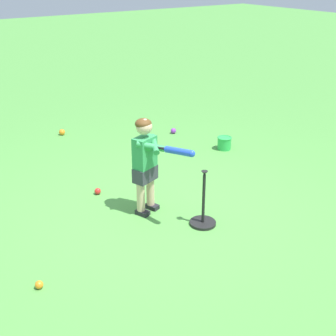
{
  "coord_description": "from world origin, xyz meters",
  "views": [
    {
      "loc": [
        3.62,
        -2.5,
        2.55
      ],
      "look_at": [
        -0.19,
        0.15,
        0.45
      ],
      "focal_mm": 49.07,
      "sensor_mm": 36.0,
      "label": 1
    }
  ],
  "objects_px": {
    "play_ball_near_batter": "(39,285)",
    "play_ball_midfield": "(173,131)",
    "child_batter": "(147,158)",
    "toy_bucket": "(224,143)",
    "play_ball_by_bucket": "(140,170)",
    "batting_tee": "(203,216)",
    "play_ball_behind_batter": "(62,132)",
    "play_ball_far_right": "(98,191)"
  },
  "relations": [
    {
      "from": "play_ball_by_bucket",
      "to": "play_ball_midfield",
      "type": "bearing_deg",
      "value": 128.53
    },
    {
      "from": "child_batter",
      "to": "batting_tee",
      "type": "distance_m",
      "value": 0.85
    },
    {
      "from": "play_ball_near_batter",
      "to": "play_ball_far_right",
      "type": "distance_m",
      "value": 1.76
    },
    {
      "from": "play_ball_behind_batter",
      "to": "batting_tee",
      "type": "xyz_separation_m",
      "value": [
        3.44,
        0.13,
        0.06
      ]
    },
    {
      "from": "child_batter",
      "to": "play_ball_behind_batter",
      "type": "relative_size",
      "value": 11.26
    },
    {
      "from": "play_ball_midfield",
      "to": "play_ball_near_batter",
      "type": "bearing_deg",
      "value": -51.89
    },
    {
      "from": "child_batter",
      "to": "play_ball_by_bucket",
      "type": "distance_m",
      "value": 1.19
    },
    {
      "from": "play_ball_far_right",
      "to": "toy_bucket",
      "type": "height_order",
      "value": "toy_bucket"
    },
    {
      "from": "play_ball_behind_batter",
      "to": "toy_bucket",
      "type": "relative_size",
      "value": 0.44
    },
    {
      "from": "play_ball_midfield",
      "to": "play_ball_behind_batter",
      "type": "xyz_separation_m",
      "value": [
        -0.96,
        -1.51,
        0.0
      ]
    },
    {
      "from": "play_ball_near_batter",
      "to": "play_ball_midfield",
      "type": "relative_size",
      "value": 0.82
    },
    {
      "from": "play_ball_midfield",
      "to": "batting_tee",
      "type": "distance_m",
      "value": 2.83
    },
    {
      "from": "play_ball_midfield",
      "to": "toy_bucket",
      "type": "bearing_deg",
      "value": 12.82
    },
    {
      "from": "play_ball_far_right",
      "to": "play_ball_behind_batter",
      "type": "height_order",
      "value": "play_ball_behind_batter"
    },
    {
      "from": "toy_bucket",
      "to": "play_ball_behind_batter",
      "type": "bearing_deg",
      "value": -138.34
    },
    {
      "from": "play_ball_midfield",
      "to": "toy_bucket",
      "type": "distance_m",
      "value": 1.01
    },
    {
      "from": "play_ball_by_bucket",
      "to": "batting_tee",
      "type": "relative_size",
      "value": 0.17
    },
    {
      "from": "play_ball_midfield",
      "to": "child_batter",
      "type": "bearing_deg",
      "value": -41.75
    },
    {
      "from": "child_batter",
      "to": "play_ball_behind_batter",
      "type": "distance_m",
      "value": 2.96
    },
    {
      "from": "play_ball_near_batter",
      "to": "play_ball_far_right",
      "type": "xyz_separation_m",
      "value": [
        -1.28,
        1.2,
        0.0
      ]
    },
    {
      "from": "play_ball_by_bucket",
      "to": "toy_bucket",
      "type": "distance_m",
      "value": 1.48
    },
    {
      "from": "play_ball_behind_batter",
      "to": "play_ball_far_right",
      "type": "bearing_deg",
      "value": -12.15
    },
    {
      "from": "play_ball_by_bucket",
      "to": "play_ball_midfield",
      "type": "xyz_separation_m",
      "value": [
        -1.0,
        1.26,
        -0.01
      ]
    },
    {
      "from": "play_ball_by_bucket",
      "to": "play_ball_near_batter",
      "type": "bearing_deg",
      "value": -52.17
    },
    {
      "from": "child_batter",
      "to": "batting_tee",
      "type": "height_order",
      "value": "child_batter"
    },
    {
      "from": "child_batter",
      "to": "batting_tee",
      "type": "xyz_separation_m",
      "value": [
        0.55,
        0.34,
        -0.55
      ]
    },
    {
      "from": "play_ball_far_right",
      "to": "play_ball_behind_batter",
      "type": "relative_size",
      "value": 0.8
    },
    {
      "from": "play_ball_behind_batter",
      "to": "toy_bucket",
      "type": "height_order",
      "value": "toy_bucket"
    },
    {
      "from": "play_ball_midfield",
      "to": "play_ball_by_bucket",
      "type": "bearing_deg",
      "value": -51.47
    },
    {
      "from": "play_ball_by_bucket",
      "to": "play_ball_far_right",
      "type": "height_order",
      "value": "play_ball_by_bucket"
    },
    {
      "from": "play_ball_behind_batter",
      "to": "batting_tee",
      "type": "distance_m",
      "value": 3.44
    },
    {
      "from": "play_ball_behind_batter",
      "to": "toy_bucket",
      "type": "xyz_separation_m",
      "value": [
        1.95,
        1.73,
        0.05
      ]
    },
    {
      "from": "child_batter",
      "to": "play_ball_far_right",
      "type": "distance_m",
      "value": 0.97
    },
    {
      "from": "play_ball_near_batter",
      "to": "play_ball_midfield",
      "type": "height_order",
      "value": "play_ball_midfield"
    },
    {
      "from": "play_ball_far_right",
      "to": "batting_tee",
      "type": "distance_m",
      "value": 1.4
    },
    {
      "from": "child_batter",
      "to": "toy_bucket",
      "type": "bearing_deg",
      "value": 115.8
    },
    {
      "from": "play_ball_by_bucket",
      "to": "batting_tee",
      "type": "bearing_deg",
      "value": -4.77
    },
    {
      "from": "batting_tee",
      "to": "play_ball_behind_batter",
      "type": "bearing_deg",
      "value": -177.83
    },
    {
      "from": "play_ball_by_bucket",
      "to": "toy_bucket",
      "type": "xyz_separation_m",
      "value": [
        -0.02,
        1.48,
        0.05
      ]
    },
    {
      "from": "batting_tee",
      "to": "toy_bucket",
      "type": "distance_m",
      "value": 2.19
    },
    {
      "from": "play_ball_far_right",
      "to": "batting_tee",
      "type": "xyz_separation_m",
      "value": [
        1.26,
        0.6,
        0.07
      ]
    },
    {
      "from": "play_ball_behind_batter",
      "to": "batting_tee",
      "type": "relative_size",
      "value": 0.15
    }
  ]
}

